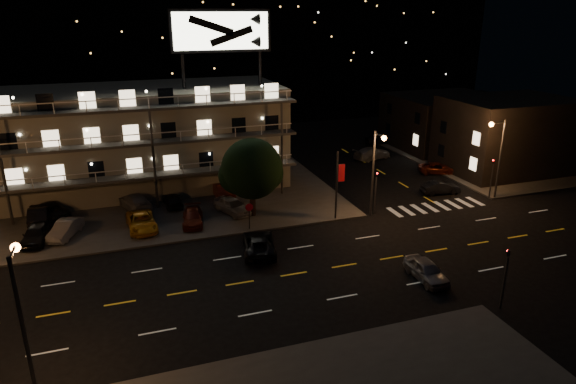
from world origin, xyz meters
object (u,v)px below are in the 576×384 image
object	(u,v)px
lot_car_7	(135,201)
road_car_west	(259,243)
road_car_east	(426,270)
lot_car_2	(142,222)
tree	(251,171)
side_car_0	(440,188)
lot_car_4	(232,205)

from	to	relation	value
lot_car_7	road_car_west	world-z (taller)	lot_car_7
lot_car_7	road_car_east	distance (m)	27.71
lot_car_2	lot_car_7	size ratio (longest dim) A/B	0.98
tree	road_car_west	size ratio (longest dim) A/B	1.38
tree	side_car_0	distance (m)	20.40
lot_car_4	side_car_0	world-z (taller)	lot_car_4
lot_car_7	road_car_east	size ratio (longest dim) A/B	1.22
tree	lot_car_2	world-z (taller)	tree
lot_car_4	lot_car_7	size ratio (longest dim) A/B	0.85
lot_car_7	road_car_west	bearing A→B (deg)	107.34
tree	side_car_0	xyz separation A→B (m)	(20.05, -0.27, -3.78)
lot_car_2	lot_car_4	xyz separation A→B (m)	(8.22, 1.13, 0.05)
lot_car_4	road_car_east	distance (m)	19.29
tree	side_car_0	world-z (taller)	tree
side_car_0	road_car_east	distance (m)	18.92
lot_car_7	road_car_east	bearing A→B (deg)	114.67
lot_car_2	road_car_east	size ratio (longest dim) A/B	1.19
lot_car_7	side_car_0	bearing A→B (deg)	152.06
lot_car_2	side_car_0	bearing A→B (deg)	-3.97
lot_car_7	road_car_west	xyz separation A→B (m)	(8.70, -12.41, -0.15)
tree	lot_car_2	bearing A→B (deg)	-179.89
tree	road_car_west	xyz separation A→B (m)	(-1.43, -7.21, -3.71)
lot_car_4	road_car_west	bearing A→B (deg)	-111.03
lot_car_4	road_car_east	size ratio (longest dim) A/B	1.04
road_car_east	road_car_west	world-z (taller)	road_car_west
lot_car_4	lot_car_7	bearing A→B (deg)	131.96
side_car_0	road_car_west	size ratio (longest dim) A/B	0.77
side_car_0	road_car_east	size ratio (longest dim) A/B	0.97
lot_car_7	side_car_0	size ratio (longest dim) A/B	1.25
tree	lot_car_4	xyz separation A→B (m)	(-1.62, 1.11, -3.55)
lot_car_7	tree	bearing A→B (deg)	135.15
lot_car_4	side_car_0	distance (m)	21.72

